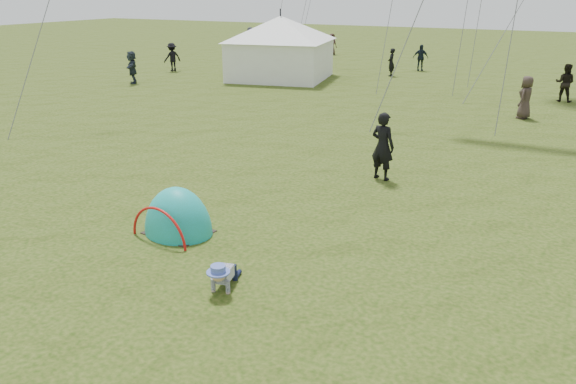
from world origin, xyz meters
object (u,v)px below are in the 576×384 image
at_px(standing_adult, 383,146).
at_px(event_marquee, 281,45).
at_px(popup_tent, 179,232).
at_px(crawling_toddler, 223,274).

xyz_separation_m(standing_adult, event_marquee, (-11.02, 14.95, 0.95)).
distance_m(popup_tent, standing_adult, 6.21).
height_order(popup_tent, standing_adult, standing_adult).
relative_size(standing_adult, event_marquee, 0.34).
relative_size(crawling_toddler, standing_adult, 0.39).
bearing_deg(standing_adult, popup_tent, 77.54).
bearing_deg(standing_adult, crawling_toddler, 99.67).
height_order(popup_tent, event_marquee, event_marquee).
xyz_separation_m(popup_tent, event_marquee, (-8.27, 20.44, 1.88)).
relative_size(popup_tent, standing_adult, 1.09).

